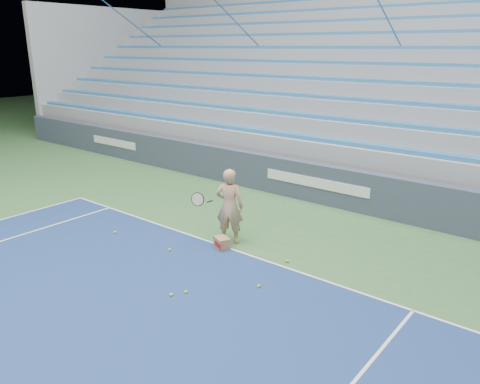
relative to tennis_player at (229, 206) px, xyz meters
name	(u,v)px	position (x,y,z in m)	size (l,w,h in m)	color
sponsor_barrier	(318,183)	(0.11, 3.70, -0.30)	(30.00, 0.32, 1.10)	#364053
bleachers	(401,100)	(0.11, 9.42, 1.51)	(31.00, 9.15, 7.30)	#909498
tennis_player	(229,206)	(0.00, 0.00, 0.00)	(0.97, 0.92, 1.69)	tan
ball_box	(222,243)	(0.10, -0.38, -0.72)	(0.42, 0.38, 0.26)	#A0734D
tennis_ball_0	(170,250)	(-0.68, -1.19, -0.81)	(0.07, 0.07, 0.07)	#A8D82C
tennis_ball_1	(186,292)	(0.88, -2.25, -0.81)	(0.07, 0.07, 0.07)	#A8D82C
tennis_ball_2	(259,286)	(1.76, -1.27, -0.81)	(0.07, 0.07, 0.07)	#A8D82C
tennis_ball_3	(115,232)	(-2.40, -1.32, -0.81)	(0.07, 0.07, 0.07)	#A8D82C
tennis_ball_4	(171,295)	(0.75, -2.48, -0.81)	(0.07, 0.07, 0.07)	#A8D82C
tennis_ball_5	(287,261)	(1.59, -0.07, -0.81)	(0.07, 0.07, 0.07)	#A8D82C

